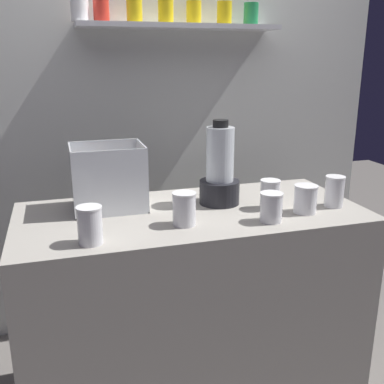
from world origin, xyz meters
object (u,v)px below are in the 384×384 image
(juice_cup_mango_middle, at_px, (271,209))
(juice_cup_orange_rightmost, at_px, (334,193))
(carrot_display_bin, at_px, (109,188))
(juice_cup_orange_left, at_px, (184,211))
(juice_cup_mango_far_right, at_px, (305,201))
(juice_cup_pomegranate_far_left, at_px, (90,227))
(juice_cup_carrot_right, at_px, (270,196))
(blender_pitcher, at_px, (220,172))

(juice_cup_mango_middle, height_order, juice_cup_orange_rightmost, juice_cup_orange_rightmost)
(carrot_display_bin, relative_size, juice_cup_mango_middle, 2.57)
(juice_cup_orange_left, bearing_deg, juice_cup_orange_rightmost, 2.70)
(juice_cup_mango_far_right, relative_size, juice_cup_orange_rightmost, 0.87)
(juice_cup_pomegranate_far_left, height_order, juice_cup_orange_rightmost, same)
(juice_cup_mango_middle, bearing_deg, juice_cup_carrot_right, 65.62)
(juice_cup_mango_far_right, distance_m, juice_cup_orange_rightmost, 0.16)
(juice_cup_pomegranate_far_left, height_order, juice_cup_carrot_right, juice_cup_pomegranate_far_left)
(blender_pitcher, height_order, juice_cup_orange_rightmost, blender_pitcher)
(juice_cup_orange_left, bearing_deg, juice_cup_pomegranate_far_left, -166.97)
(juice_cup_orange_left, height_order, juice_cup_carrot_right, juice_cup_orange_left)
(juice_cup_orange_rightmost, bearing_deg, blender_pitcher, 158.34)
(juice_cup_pomegranate_far_left, height_order, juice_cup_mango_middle, juice_cup_pomegranate_far_left)
(juice_cup_mango_middle, xyz_separation_m, juice_cup_mango_far_right, (0.18, 0.06, 0.00))
(blender_pitcher, bearing_deg, juice_cup_orange_rightmost, -21.66)
(juice_cup_pomegranate_far_left, bearing_deg, juice_cup_orange_rightmost, 6.33)
(carrot_display_bin, relative_size, juice_cup_mango_far_right, 2.57)
(juice_cup_orange_rightmost, bearing_deg, juice_cup_pomegranate_far_left, -173.67)
(juice_cup_mango_far_right, bearing_deg, juice_cup_orange_rightmost, 12.89)
(blender_pitcher, bearing_deg, juice_cup_mango_middle, -67.59)
(juice_cup_mango_middle, distance_m, juice_cup_mango_far_right, 0.19)
(blender_pitcher, xyz_separation_m, juice_cup_carrot_right, (0.17, -0.13, -0.08))
(blender_pitcher, distance_m, juice_cup_pomegranate_far_left, 0.64)
(juice_cup_pomegranate_far_left, distance_m, juice_cup_mango_far_right, 0.85)
(juice_cup_pomegranate_far_left, xyz_separation_m, juice_cup_orange_rightmost, (1.01, 0.11, -0.00))
(juice_cup_mango_middle, relative_size, juice_cup_mango_far_right, 1.00)
(juice_cup_pomegranate_far_left, relative_size, juice_cup_orange_rightmost, 1.00)
(carrot_display_bin, relative_size, juice_cup_carrot_right, 2.40)
(blender_pitcher, height_order, juice_cup_orange_left, blender_pitcher)
(carrot_display_bin, xyz_separation_m, juice_cup_mango_far_right, (0.75, -0.28, -0.04))
(juice_cup_pomegranate_far_left, relative_size, juice_cup_carrot_right, 1.07)
(blender_pitcher, height_order, juice_cup_pomegranate_far_left, blender_pitcher)
(juice_cup_carrot_right, bearing_deg, juice_cup_orange_left, -168.20)
(juice_cup_orange_left, height_order, juice_cup_mango_far_right, juice_cup_orange_left)
(juice_cup_orange_left, bearing_deg, juice_cup_carrot_right, 11.80)
(juice_cup_pomegranate_far_left, bearing_deg, juice_cup_mango_middle, 1.73)
(juice_cup_mango_middle, xyz_separation_m, juice_cup_orange_rightmost, (0.33, 0.09, 0.01))
(juice_cup_carrot_right, bearing_deg, carrot_display_bin, 162.67)
(juice_cup_mango_far_right, bearing_deg, juice_cup_mango_middle, -162.63)
(blender_pitcher, bearing_deg, juice_cup_pomegranate_far_left, -152.87)
(juice_cup_orange_left, bearing_deg, carrot_display_bin, 131.18)
(carrot_display_bin, bearing_deg, juice_cup_mango_middle, -30.81)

